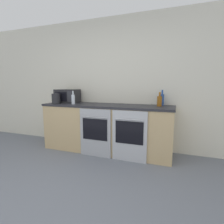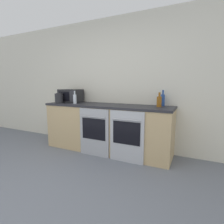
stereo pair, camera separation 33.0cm
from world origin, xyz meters
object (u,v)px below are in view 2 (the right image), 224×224
Objects in this scene: bottle_blue at (163,100)px; kettle at (59,98)px; bottle_clear at (75,99)px; microwave at (71,96)px; oven_left at (94,132)px; oven_right at (127,137)px; bottle_amber at (159,101)px.

bottle_blue reaches higher than kettle.
bottle_blue is at bearing 12.82° from bottle_clear.
bottle_blue reaches higher than microwave.
kettle is (-0.91, 0.14, 0.57)m from oven_left.
bottle_blue is at bearing 12.17° from kettle.
bottle_blue is 1.10× the size of bottle_clear.
bottle_blue is (0.46, 0.57, 0.58)m from oven_right.
kettle is at bearing -172.47° from bottle_amber.
bottle_amber is (1.88, -0.02, -0.04)m from microwave.
bottle_blue reaches higher than bottle_clear.
bottle_amber is 0.87× the size of bottle_blue.
microwave is 0.29m from kettle.
oven_right is 0.82m from bottle_amber.
oven_right is at bearing -137.40° from bottle_amber.
bottle_amber is 0.96× the size of bottle_clear.
microwave is 0.35m from bottle_clear.
microwave is 1.83× the size of bottle_amber.
bottle_amber is at bearing 7.17° from bottle_clear.
microwave is 1.59× the size of bottle_blue.
microwave reaches higher than kettle.
microwave is at bearing 164.13° from oven_right.
oven_left is at bearing 180.00° from oven_right.
bottle_clear is (-1.64, -0.37, -0.01)m from bottle_blue.
bottle_clear is at bearing 9.14° from kettle.
bottle_amber is at bearing -99.59° from bottle_blue.
bottle_amber is (1.06, 0.40, 0.57)m from oven_left.
kettle is at bearing 174.95° from oven_right.
bottle_amber is at bearing 20.56° from oven_left.
bottle_blue is at bearing 50.95° from oven_right.
oven_right is 1.33m from bottle_clear.
bottle_clear reaches higher than kettle.
oven_left is at bearing -152.42° from bottle_blue.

